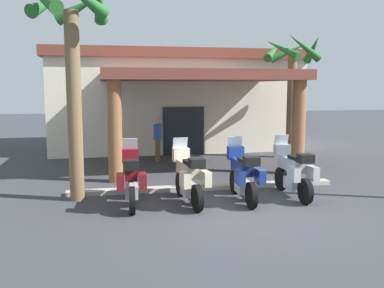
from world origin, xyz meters
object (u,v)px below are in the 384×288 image
Objects in this scene: motorcycle_blue at (243,174)px; motorcycle_silver at (293,171)px; motel_building at (173,99)px; palm_tree_roadside at (72,49)px; pedestrian at (158,136)px; palm_tree_near_portico at (292,70)px; motorcycle_cream at (189,177)px; motorcycle_maroon at (131,178)px.

motorcycle_silver is at bearing -84.14° from motorcycle_blue.
motel_building is 2.11× the size of palm_tree_roadside.
motel_building is 5.39× the size of motorcycle_silver.
pedestrian is at bearing -107.74° from motel_building.
motel_building is 2.33× the size of palm_tree_near_portico.
motorcycle_cream is 0.39× the size of palm_tree_roadside.
motorcycle_silver is 1.25× the size of pedestrian.
motorcycle_cream is 1.45m from motorcycle_blue.
motorcycle_silver is at bearing -35.71° from pedestrian.
palm_tree_roadside reaches higher than palm_tree_near_portico.
motorcycle_cream is at bearing -131.30° from palm_tree_near_portico.
motorcycle_cream and motorcycle_blue have the same top height.
palm_tree_near_portico reaches higher than motorcycle_cream.
palm_tree_roadside is (-1.38, 0.83, 3.23)m from motorcycle_maroon.
palm_tree_roadside reaches higher than motorcycle_silver.
motorcycle_maroon is at bearing -138.34° from palm_tree_near_portico.
motorcycle_silver is 6.63m from palm_tree_roadside.
motorcycle_maroon is 1.00× the size of motorcycle_cream.
palm_tree_roadside is (-2.83, 0.91, 3.23)m from motorcycle_cream.
motorcycle_blue is (0.24, -10.48, -1.68)m from motel_building.
motorcycle_silver is (1.69, -10.37, -1.68)m from motel_building.
motorcycle_blue is at bearing -11.83° from palm_tree_roadside.
palm_tree_near_portico is (2.61, 6.16, 2.94)m from motorcycle_silver.
pedestrian is at bearing -4.54° from motorcycle_cream.
palm_tree_near_portico reaches higher than motorcycle_silver.
palm_tree_near_portico reaches higher than motel_building.
palm_tree_roadside reaches higher than pedestrian.
motorcycle_blue is (1.45, 0.01, 0.00)m from motorcycle_cream.
motorcycle_blue is at bearing -47.74° from pedestrian.
motel_building is 6.15m from palm_tree_near_portico.
motorcycle_maroon is at bearing -104.97° from motel_building.
palm_tree_roadside reaches higher than motorcycle_maroon.
motorcycle_cream is at bearing -90.97° from motorcycle_maroon.
motel_building reaches higher than motorcycle_cream.
motorcycle_silver is at bearing -87.29° from motorcycle_maroon.
motorcycle_cream is 6.36m from pedestrian.
palm_tree_near_portico is (8.34, 5.37, -0.29)m from palm_tree_roadside.
motorcycle_cream is 1.26× the size of pedestrian.
pedestrian is 0.34× the size of palm_tree_near_portico.
motel_building is at bearing 135.58° from palm_tree_near_portico.
motorcycle_maroon and motorcycle_blue have the same top height.
motorcycle_maroon is (-2.67, -10.41, -1.68)m from motel_building.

